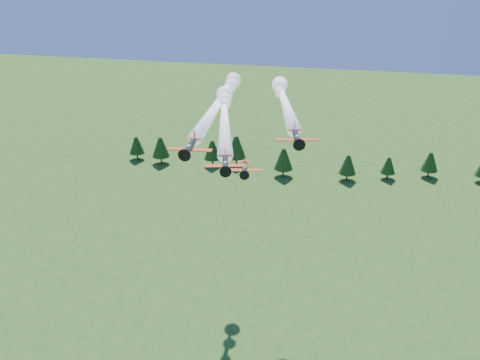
% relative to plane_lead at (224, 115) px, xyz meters
% --- Properties ---
extents(plane_lead, '(15.06, 44.11, 3.70)m').
position_rel_plane_lead_xyz_m(plane_lead, '(0.00, 0.00, 0.00)').
color(plane_lead, black).
rests_on(plane_lead, ground).
extents(plane_left, '(9.52, 53.80, 3.70)m').
position_rel_plane_lead_xyz_m(plane_left, '(-4.01, 12.15, -0.58)').
color(plane_left, black).
rests_on(plane_left, ground).
extents(plane_right, '(14.12, 42.13, 3.70)m').
position_rel_plane_lead_xyz_m(plane_right, '(10.35, 9.40, 1.30)').
color(plane_right, black).
rests_on(plane_right, ground).
extents(plane_slot, '(6.44, 7.07, 2.25)m').
position_rel_plane_lead_xyz_m(plane_slot, '(6.44, -11.08, -6.31)').
color(plane_slot, black).
rests_on(plane_slot, ground).
extents(treeline, '(153.43, 17.78, 12.00)m').
position_rel_plane_lead_xyz_m(treeline, '(8.21, 91.89, -43.32)').
color(treeline, '#382314').
rests_on(treeline, ground).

